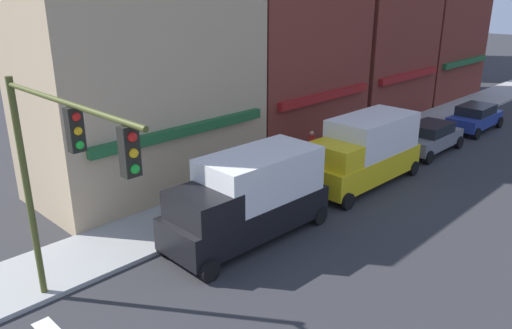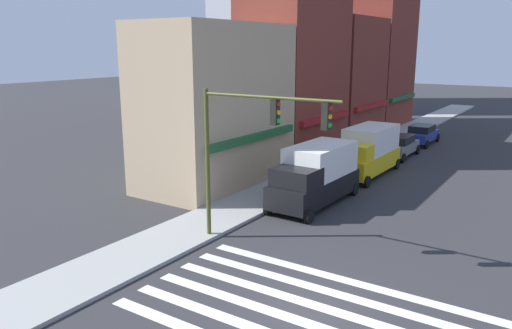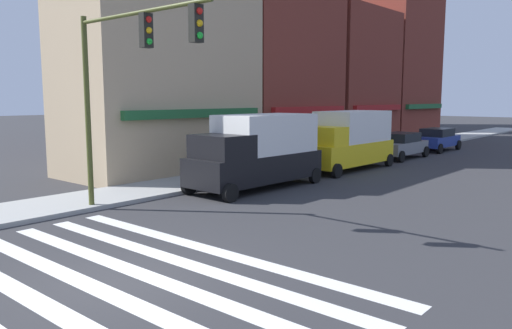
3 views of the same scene
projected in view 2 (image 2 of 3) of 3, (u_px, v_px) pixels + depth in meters
ground_plane at (306, 313)px, 15.27m from camera, size 200.00×200.00×0.00m
sidewalk_left at (134, 255)px, 19.27m from camera, size 120.00×3.00×0.15m
crosswalk_stripes at (306, 312)px, 15.27m from camera, size 5.83×10.80×0.01m
storefront_row at (325, 64)px, 39.98m from camera, size 35.90×5.30×15.56m
traffic_signal at (251, 135)px, 19.12m from camera, size 0.32×5.99×6.32m
box_truck_black at (316, 174)px, 25.46m from camera, size 6.26×2.42×3.04m
box_truck_yellow at (368, 150)px, 31.32m from camera, size 6.23×2.42×3.04m
sedan_grey at (399, 146)px, 36.67m from camera, size 4.41×2.02×1.59m
sedan_blue at (422, 134)px, 41.54m from camera, size 4.40×2.02×1.59m
pedestrian_red_jacket at (325, 153)px, 32.85m from camera, size 0.32×0.32×1.77m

